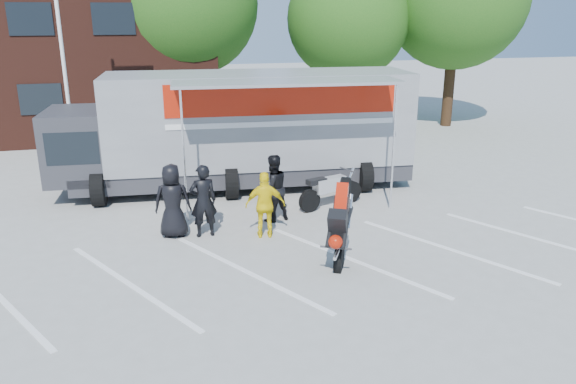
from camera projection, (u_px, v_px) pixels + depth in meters
name	position (u px, v px, depth m)	size (l,w,h in m)	color
ground	(361.00, 281.00, 11.51)	(100.00, 100.00, 0.00)	#A1A19C
parking_bay_lines	(344.00, 261.00, 12.43)	(18.00, 5.00, 0.01)	white
office_building	(3.00, 54.00, 24.72)	(18.00, 8.00, 7.00)	#421D15
flagpole	(67.00, 19.00, 17.73)	(1.61, 0.12, 8.00)	white
tree_left	(187.00, 4.00, 24.10)	(6.12, 6.12, 8.64)	#382314
tree_mid	(348.00, 19.00, 24.99)	(5.44, 5.44, 7.68)	#382314
transporter_truck	(245.00, 187.00, 17.68)	(11.12, 5.36, 3.54)	gray
parked_motorcycle	(331.00, 207.00, 15.88)	(0.72, 2.15, 1.13)	silver
stunt_bike_rider	(343.00, 258.00, 12.60)	(0.83, 1.77, 2.08)	black
spectator_leather_a	(173.00, 201.00, 13.54)	(0.89, 0.58, 1.82)	black
spectator_leather_b	(203.00, 201.00, 13.56)	(0.66, 0.43, 1.81)	black
spectator_leather_c	(273.00, 188.00, 14.59)	(0.86, 0.67, 1.78)	black
spectator_hivis	(265.00, 205.00, 13.53)	(0.96, 0.40, 1.64)	yellow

